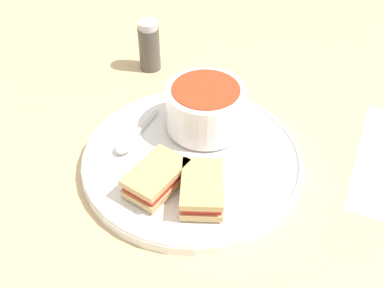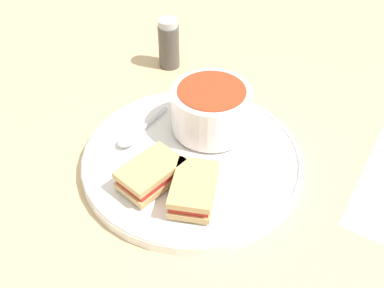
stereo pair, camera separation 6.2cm
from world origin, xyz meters
TOP-DOWN VIEW (x-y plane):
  - ground_plane at (0.00, 0.00)m, footprint 2.40×2.40m
  - plate at (0.00, 0.00)m, footprint 0.31×0.31m
  - soup_bowl at (-0.06, -0.03)m, footprint 0.12×0.12m
  - spoon at (0.05, -0.08)m, footprint 0.11×0.05m
  - sandwich_half_near at (0.07, 0.01)m, footprint 0.09×0.07m
  - sandwich_half_far at (0.05, 0.06)m, footprint 0.10×0.09m
  - salt_shaker at (-0.13, -0.23)m, footprint 0.04×0.04m

SIDE VIEW (x-z plane):
  - ground_plane at x=0.00m, z-range 0.00..0.00m
  - plate at x=0.00m, z-range 0.00..0.02m
  - spoon at x=0.05m, z-range 0.02..0.03m
  - sandwich_half_near at x=0.07m, z-range 0.02..0.05m
  - sandwich_half_far at x=0.05m, z-range 0.02..0.05m
  - salt_shaker at x=-0.13m, z-range 0.00..0.09m
  - soup_bowl at x=-0.06m, z-range 0.02..0.09m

